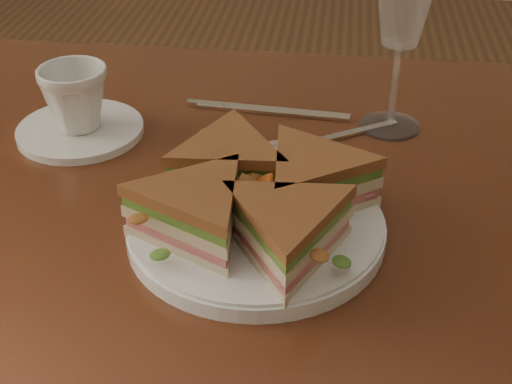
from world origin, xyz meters
The scene contains 8 objects.
table centered at (0.00, 0.00, 0.65)m, with size 1.20×0.80×0.75m.
plate centered at (0.02, -0.06, 0.76)m, with size 0.25×0.25×0.02m, color white.
sandwich_wedges centered at (0.02, -0.06, 0.80)m, with size 0.30×0.30×0.06m.
crisps_mound centered at (0.02, -0.06, 0.79)m, with size 0.09×0.09×0.05m, color #D25F1B, non-canonical shape.
spoon centered at (0.05, 0.12, 0.75)m, with size 0.16×0.11×0.01m.
knife centered at (-0.01, 0.20, 0.75)m, with size 0.22×0.03×0.00m.
saucer centered at (-0.22, 0.12, 0.76)m, with size 0.15×0.15×0.01m, color white.
coffee_cup centered at (-0.22, 0.12, 0.80)m, with size 0.08×0.08×0.08m, color white.
Camera 1 is at (0.09, -0.62, 1.18)m, focal length 50.00 mm.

